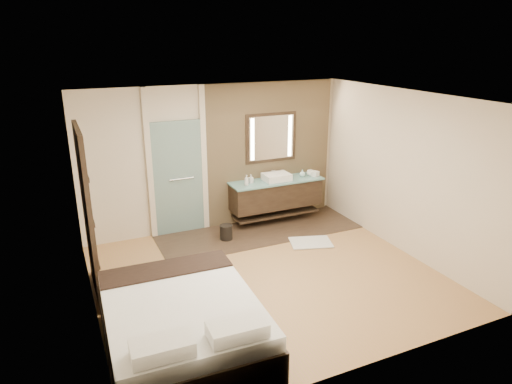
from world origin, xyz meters
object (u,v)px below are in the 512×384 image
mirror_unit (271,138)px  bed (182,325)px  vanity (276,194)px  waste_bin (226,232)px

mirror_unit → bed: bearing=-129.7°
vanity → bed: 4.13m
mirror_unit → bed: 4.50m
waste_bin → bed: bearing=-120.1°
mirror_unit → waste_bin: size_ratio=3.75×
vanity → mirror_unit: bearing=90.0°
bed → waste_bin: size_ratio=7.75×
vanity → bed: size_ratio=0.85×
vanity → waste_bin: 1.34m
mirror_unit → bed: size_ratio=0.48×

